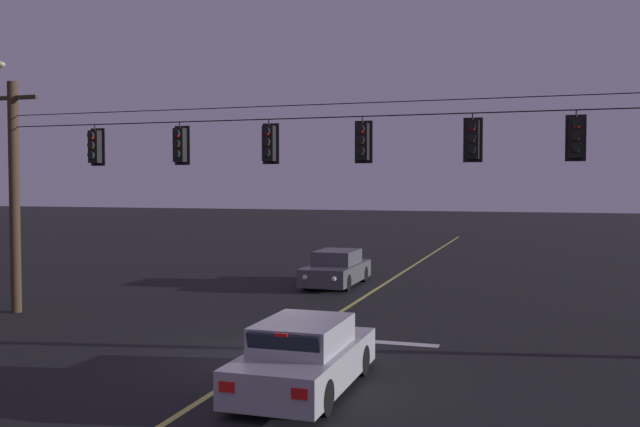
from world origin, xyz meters
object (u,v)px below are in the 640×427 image
(traffic_light_rightmost, at_px, (472,139))
(car_waiting_near_lane, at_px, (304,357))
(traffic_light_centre, at_px, (269,143))
(traffic_light_far_right, at_px, (576,137))
(traffic_light_left_inner, at_px, (180,145))
(traffic_light_right_inner, at_px, (362,141))
(car_oncoming_lead, at_px, (336,269))
(traffic_light_leftmost, at_px, (95,147))

(traffic_light_rightmost, relative_size, car_waiting_near_lane, 0.28)
(traffic_light_centre, distance_m, traffic_light_far_right, 7.88)
(traffic_light_centre, bearing_deg, traffic_light_far_right, 0.00)
(traffic_light_centre, relative_size, traffic_light_far_right, 1.00)
(traffic_light_left_inner, relative_size, traffic_light_right_inner, 1.00)
(traffic_light_left_inner, bearing_deg, car_oncoming_lead, 76.08)
(traffic_light_leftmost, distance_m, traffic_light_right_inner, 8.19)
(car_waiting_near_lane, bearing_deg, traffic_light_far_right, 44.76)
(traffic_light_right_inner, height_order, car_waiting_near_lane, traffic_light_right_inner)
(traffic_light_centre, distance_m, car_waiting_near_lane, 7.31)
(traffic_light_leftmost, height_order, traffic_light_left_inner, same)
(traffic_light_leftmost, bearing_deg, car_oncoming_lead, 60.06)
(traffic_light_centre, bearing_deg, car_oncoming_lead, 93.94)
(traffic_light_leftmost, height_order, car_oncoming_lead, traffic_light_leftmost)
(traffic_light_right_inner, relative_size, car_waiting_near_lane, 0.28)
(traffic_light_far_right, bearing_deg, traffic_light_centre, 180.00)
(traffic_light_left_inner, bearing_deg, traffic_light_rightmost, 0.00)
(traffic_light_centre, relative_size, traffic_light_right_inner, 1.00)
(traffic_light_leftmost, bearing_deg, traffic_light_right_inner, 0.00)
(traffic_light_right_inner, height_order, car_oncoming_lead, traffic_light_right_inner)
(traffic_light_leftmost, distance_m, traffic_light_centre, 5.56)
(traffic_light_centre, xyz_separation_m, traffic_light_right_inner, (2.63, 0.00, 0.00))
(traffic_light_centre, bearing_deg, car_waiting_near_lane, -61.45)
(traffic_light_rightmost, bearing_deg, car_oncoming_lead, 125.05)
(traffic_light_leftmost, height_order, traffic_light_far_right, same)
(traffic_light_leftmost, bearing_deg, car_waiting_near_lane, -31.39)
(car_oncoming_lead, bearing_deg, traffic_light_left_inner, -103.92)
(traffic_light_centre, bearing_deg, traffic_light_left_inner, 180.00)
(traffic_light_left_inner, distance_m, car_waiting_near_lane, 8.72)
(traffic_light_right_inner, xyz_separation_m, traffic_light_far_right, (5.26, 0.00, 0.00))
(traffic_light_right_inner, xyz_separation_m, car_waiting_near_lane, (0.14, -5.08, -4.48))
(traffic_light_left_inner, height_order, traffic_light_centre, same)
(traffic_light_right_inner, distance_m, traffic_light_rightmost, 2.83)
(traffic_light_right_inner, bearing_deg, traffic_light_left_inner, 180.00)
(traffic_light_leftmost, bearing_deg, traffic_light_rightmost, 0.00)
(car_waiting_near_lane, bearing_deg, traffic_light_rightmost, 62.07)
(traffic_light_far_right, height_order, car_oncoming_lead, traffic_light_far_right)
(car_oncoming_lead, bearing_deg, traffic_light_far_right, -45.49)
(traffic_light_left_inner, relative_size, car_oncoming_lead, 0.28)
(traffic_light_far_right, bearing_deg, car_waiting_near_lane, -135.24)
(traffic_light_leftmost, bearing_deg, traffic_light_far_right, 0.00)
(traffic_light_centre, height_order, car_oncoming_lead, traffic_light_centre)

